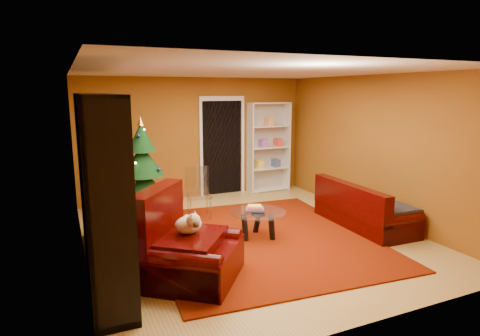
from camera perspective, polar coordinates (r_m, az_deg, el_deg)
name	(u,v)px	position (r m, az deg, el deg)	size (l,w,h in m)	color
floor	(250,237)	(6.61, 1.43, -9.80)	(5.00, 5.50, 0.05)	#AC8C46
ceiling	(251,70)	(6.19, 1.55, 13.81)	(5.00, 5.50, 0.05)	silver
wall_back	(196,138)	(8.82, -6.30, 4.25)	(5.00, 0.05, 2.60)	brown
wall_left	(77,169)	(5.67, -22.22, -0.17)	(0.05, 5.50, 2.60)	brown
wall_right	(376,148)	(7.68, 18.77, 2.76)	(0.05, 5.50, 2.60)	brown
doorway	(222,148)	(9.01, -2.54, 2.84)	(1.06, 0.60, 2.16)	black
rug	(261,238)	(6.49, 2.98, -9.87)	(3.29, 3.84, 0.02)	#651702
media_unit	(100,186)	(5.32, -19.25, -2.42)	(0.46, 2.97, 2.28)	black
christmas_tree	(143,168)	(7.66, -13.69, 0.02)	(1.05, 1.05, 1.87)	black
gift_box_teal	(151,212)	(7.56, -12.53, -6.08)	(0.27, 0.27, 0.27)	teal
gift_box_red	(176,195)	(8.71, -9.06, -3.85)	(0.23, 0.23, 0.23)	#AC101E
white_bookshelf	(269,147)	(9.33, 4.11, 2.96)	(0.98, 0.35, 2.11)	white
armchair	(191,244)	(5.03, -6.95, -10.69)	(1.19, 1.19, 0.93)	black
dog	(188,225)	(5.01, -7.35, -8.01)	(0.40, 0.30, 0.30)	beige
sofa	(365,204)	(7.26, 17.38, -4.89)	(1.85, 0.83, 0.80)	black
coffee_table	(258,225)	(6.41, 2.59, -8.03)	(0.88, 0.88, 0.55)	gray
acrylic_chair	(199,196)	(7.35, -5.88, -4.00)	(0.44, 0.48, 0.85)	#66605B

